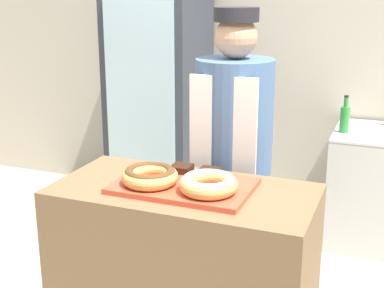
{
  "coord_description": "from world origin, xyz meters",
  "views": [
    {
      "loc": [
        0.86,
        -2.07,
        1.77
      ],
      "look_at": [
        0.0,
        0.1,
        1.09
      ],
      "focal_mm": 50.0,
      "sensor_mm": 36.0,
      "label": 1
    }
  ],
  "objects_px": {
    "brownie_back_left": "(182,168)",
    "brownie_back_right": "(210,172)",
    "donut_chocolate_glaze": "(150,175)",
    "baker_person": "(233,160)",
    "donut_light_glaze": "(208,183)",
    "beverage_fridge": "(159,99)",
    "bottle_green": "(345,118)",
    "serving_tray": "(184,186)"
  },
  "relations": [
    {
      "from": "donut_chocolate_glaze",
      "to": "beverage_fridge",
      "type": "bearing_deg",
      "value": 113.82
    },
    {
      "from": "beverage_fridge",
      "to": "serving_tray",
      "type": "bearing_deg",
      "value": -61.77
    },
    {
      "from": "brownie_back_right",
      "to": "donut_chocolate_glaze",
      "type": "bearing_deg",
      "value": -135.77
    },
    {
      "from": "donut_chocolate_glaze",
      "to": "beverage_fridge",
      "type": "relative_size",
      "value": 0.14
    },
    {
      "from": "brownie_back_left",
      "to": "baker_person",
      "type": "relative_size",
      "value": 0.06
    },
    {
      "from": "donut_chocolate_glaze",
      "to": "donut_light_glaze",
      "type": "xyz_separation_m",
      "value": [
        0.28,
        0.0,
        0.0
      ]
    },
    {
      "from": "baker_person",
      "to": "serving_tray",
      "type": "bearing_deg",
      "value": -95.05
    },
    {
      "from": "serving_tray",
      "to": "brownie_back_right",
      "type": "xyz_separation_m",
      "value": [
        0.07,
        0.14,
        0.03
      ]
    },
    {
      "from": "donut_chocolate_glaze",
      "to": "baker_person",
      "type": "bearing_deg",
      "value": 73.39
    },
    {
      "from": "beverage_fridge",
      "to": "bottle_green",
      "type": "bearing_deg",
      "value": -3.74
    },
    {
      "from": "brownie_back_left",
      "to": "donut_chocolate_glaze",
      "type": "bearing_deg",
      "value": -108.41
    },
    {
      "from": "brownie_back_left",
      "to": "bottle_green",
      "type": "height_order",
      "value": "bottle_green"
    },
    {
      "from": "donut_light_glaze",
      "to": "brownie_back_right",
      "type": "height_order",
      "value": "donut_light_glaze"
    },
    {
      "from": "donut_light_glaze",
      "to": "baker_person",
      "type": "bearing_deg",
      "value": 97.87
    },
    {
      "from": "donut_chocolate_glaze",
      "to": "donut_light_glaze",
      "type": "bearing_deg",
      "value": 0.0
    },
    {
      "from": "donut_chocolate_glaze",
      "to": "beverage_fridge",
      "type": "height_order",
      "value": "beverage_fridge"
    },
    {
      "from": "brownie_back_right",
      "to": "beverage_fridge",
      "type": "relative_size",
      "value": 0.05
    },
    {
      "from": "brownie_back_left",
      "to": "brownie_back_right",
      "type": "bearing_deg",
      "value": 0.0
    },
    {
      "from": "brownie_back_left",
      "to": "beverage_fridge",
      "type": "distance_m",
      "value": 1.8
    },
    {
      "from": "donut_chocolate_glaze",
      "to": "baker_person",
      "type": "xyz_separation_m",
      "value": [
        0.19,
        0.63,
        -0.1
      ]
    },
    {
      "from": "serving_tray",
      "to": "donut_chocolate_glaze",
      "type": "relative_size",
      "value": 2.4
    },
    {
      "from": "brownie_back_right",
      "to": "beverage_fridge",
      "type": "xyz_separation_m",
      "value": [
        -1.0,
        1.58,
        -0.03
      ]
    },
    {
      "from": "baker_person",
      "to": "bottle_green",
      "type": "distance_m",
      "value": 1.16
    },
    {
      "from": "brownie_back_left",
      "to": "bottle_green",
      "type": "bearing_deg",
      "value": 68.29
    },
    {
      "from": "brownie_back_right",
      "to": "brownie_back_left",
      "type": "bearing_deg",
      "value": 180.0
    },
    {
      "from": "donut_light_glaze",
      "to": "brownie_back_left",
      "type": "xyz_separation_m",
      "value": [
        -0.21,
        0.2,
        -0.02
      ]
    },
    {
      "from": "donut_chocolate_glaze",
      "to": "brownie_back_left",
      "type": "distance_m",
      "value": 0.22
    },
    {
      "from": "donut_light_glaze",
      "to": "brownie_back_right",
      "type": "relative_size",
      "value": 2.7
    },
    {
      "from": "serving_tray",
      "to": "baker_person",
      "type": "relative_size",
      "value": 0.36
    },
    {
      "from": "brownie_back_left",
      "to": "beverage_fridge",
      "type": "xyz_separation_m",
      "value": [
        -0.86,
        1.58,
        -0.03
      ]
    },
    {
      "from": "donut_light_glaze",
      "to": "baker_person",
      "type": "relative_size",
      "value": 0.15
    },
    {
      "from": "serving_tray",
      "to": "donut_light_glaze",
      "type": "height_order",
      "value": "donut_light_glaze"
    },
    {
      "from": "brownie_back_right",
      "to": "bottle_green",
      "type": "relative_size",
      "value": 0.36
    },
    {
      "from": "serving_tray",
      "to": "brownie_back_left",
      "type": "xyz_separation_m",
      "value": [
        -0.07,
        0.14,
        0.03
      ]
    },
    {
      "from": "donut_light_glaze",
      "to": "brownie_back_left",
      "type": "height_order",
      "value": "donut_light_glaze"
    },
    {
      "from": "beverage_fridge",
      "to": "donut_light_glaze",
      "type": "bearing_deg",
      "value": -59.19
    },
    {
      "from": "baker_person",
      "to": "beverage_fridge",
      "type": "distance_m",
      "value": 1.51
    },
    {
      "from": "serving_tray",
      "to": "donut_light_glaze",
      "type": "bearing_deg",
      "value": -23.37
    },
    {
      "from": "donut_chocolate_glaze",
      "to": "brownie_back_right",
      "type": "xyz_separation_m",
      "value": [
        0.21,
        0.2,
        -0.02
      ]
    },
    {
      "from": "serving_tray",
      "to": "donut_light_glaze",
      "type": "xyz_separation_m",
      "value": [
        0.14,
        -0.06,
        0.05
      ]
    },
    {
      "from": "donut_chocolate_glaze",
      "to": "bottle_green",
      "type": "distance_m",
      "value": 1.82
    },
    {
      "from": "donut_chocolate_glaze",
      "to": "beverage_fridge",
      "type": "xyz_separation_m",
      "value": [
        -0.79,
        1.79,
        -0.05
      ]
    }
  ]
}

